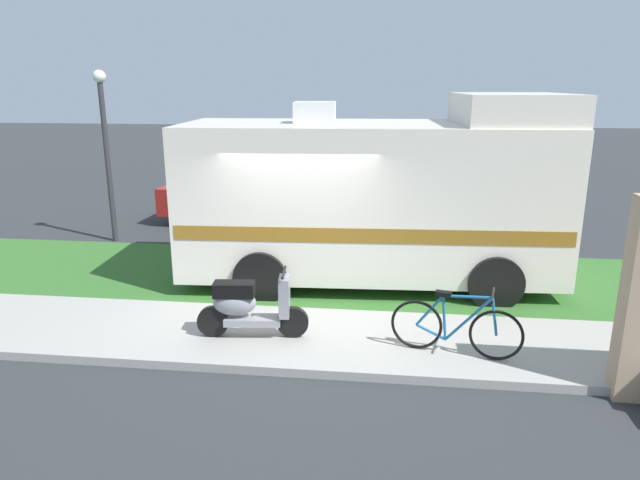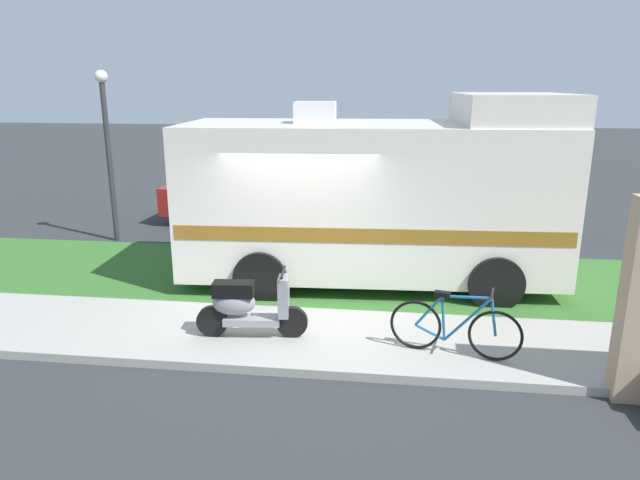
% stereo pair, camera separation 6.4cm
% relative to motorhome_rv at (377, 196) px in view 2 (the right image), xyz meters
% --- Properties ---
extents(ground_plane, '(80.00, 80.00, 0.00)m').
position_rel_motorhome_rv_xyz_m(ground_plane, '(-1.19, -1.50, -1.61)').
color(ground_plane, '#2D3033').
extents(sidewalk, '(24.00, 2.00, 0.12)m').
position_rel_motorhome_rv_xyz_m(sidewalk, '(-1.19, -2.70, -1.55)').
color(sidewalk, '#9E9B93').
rests_on(sidewalk, ground).
extents(grass_strip, '(24.00, 3.40, 0.08)m').
position_rel_motorhome_rv_xyz_m(grass_strip, '(-1.19, -0.00, -1.57)').
color(grass_strip, '#336628').
rests_on(grass_strip, ground).
extents(motorhome_rv, '(6.65, 2.88, 3.38)m').
position_rel_motorhome_rv_xyz_m(motorhome_rv, '(0.00, 0.00, 0.00)').
color(motorhome_rv, silver).
rests_on(motorhome_rv, ground).
extents(scooter, '(1.56, 0.50, 0.97)m').
position_rel_motorhome_rv_xyz_m(scooter, '(-1.67, -2.83, -1.03)').
color(scooter, black).
rests_on(scooter, ground).
extents(bicycle, '(1.67, 0.55, 0.90)m').
position_rel_motorhome_rv_xyz_m(bicycle, '(1.13, -3.04, -1.11)').
color(bicycle, black).
rests_on(bicycle, ground).
extents(pickup_truck_near, '(5.38, 2.38, 1.73)m').
position_rel_motorhome_rv_xyz_m(pickup_truck_near, '(-2.29, 4.28, -0.68)').
color(pickup_truck_near, maroon).
rests_on(pickup_truck_near, ground).
extents(street_lamp_post, '(0.28, 0.28, 3.82)m').
position_rel_motorhome_rv_xyz_m(street_lamp_post, '(-6.05, 2.10, 0.74)').
color(street_lamp_post, '#333338').
rests_on(street_lamp_post, ground).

